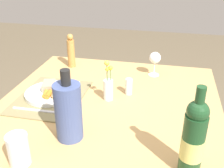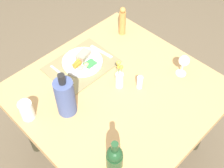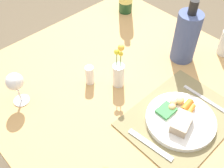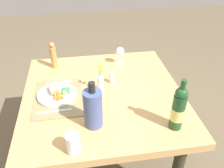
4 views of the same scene
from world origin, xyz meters
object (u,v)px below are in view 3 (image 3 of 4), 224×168
Objects in this scene: dining_table at (121,92)px; knife at (207,100)px; wine_glass at (15,83)px; salt_shaker at (90,75)px; fork at (150,145)px; flower_vase at (119,72)px; cooler_bottle at (186,36)px; dinner_plate at (181,118)px.

dining_table is 0.37m from knife.
dining_table is 7.57× the size of wine_glass.
dining_table is 12.92× the size of salt_shaker.
fork is 0.86× the size of flower_vase.
knife is at bearing -10.50° from fork.
cooler_bottle reaches higher than salt_shaker.
knife is (0.32, -0.02, 0.00)m from fork.
dining_table is 0.33m from dinner_plate.
knife is 1.02× the size of flower_vase.
dining_table is at bearing -35.90° from salt_shaker.
wine_glass is at bearing 153.29° from dining_table.
flower_vase is 2.47× the size of salt_shaker.
dinner_plate reaches higher than knife.
salt_shaker is at bearing 76.44° from fork.
knife is 1.48× the size of wine_glass.
wine_glass is 0.41m from flower_vase.
dinner_plate is 0.31m from flower_vase.
salt_shaker reaches higher than dining_table.
dining_table is 0.35m from fork.
flower_vase is (-0.33, 0.08, -0.05)m from cooler_bottle.
dining_table is 6.10× the size of fork.
fork is (-0.16, 0.01, -0.01)m from dinner_plate.
salt_shaker is (-0.08, 0.09, -0.03)m from flower_vase.
flower_vase is (-0.03, 0.30, 0.05)m from dinner_plate.
knife is 0.30m from cooler_bottle.
fork reaches higher than dining_table.
dinner_plate is at bearing -9.62° from fork.
knife is at bearing -58.61° from flower_vase.
fork is 0.39m from salt_shaker.
cooler_bottle is 2.02× the size of wine_glass.
wine_glass is at bearing 157.61° from salt_shaker.
cooler_bottle reaches higher than wine_glass.
dining_table is at bearing 55.81° from fork.
dinner_plate is at bearing -143.78° from cooler_bottle.
knife is (0.16, -0.01, -0.01)m from dinner_plate.
salt_shaker reaches higher than knife.
knife is 0.73× the size of cooler_bottle.
wine_glass reaches higher than salt_shaker.
wine_glass is 0.30m from salt_shaker.
flower_vase reaches higher than dining_table.
salt_shaker is (-0.11, 0.39, 0.02)m from dinner_plate.
cooler_bottle reaches higher than dinner_plate.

